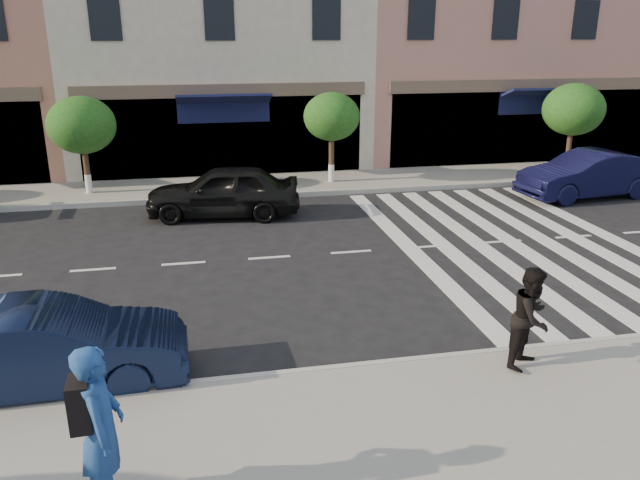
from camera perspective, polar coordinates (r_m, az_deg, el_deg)
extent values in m
plane|color=black|center=(11.22, -2.12, -8.58)|extent=(120.00, 120.00, 0.00)
cube|color=gray|center=(8.08, 2.52, -20.10)|extent=(60.00, 4.50, 0.15)
cube|color=gray|center=(21.52, -6.94, 4.91)|extent=(60.00, 3.00, 0.15)
cube|color=beige|center=(26.88, -9.68, 19.18)|extent=(11.00, 9.00, 11.00)
cylinder|color=#473323|center=(21.35, -20.55, 6.16)|extent=(0.18, 0.18, 1.60)
cylinder|color=silver|center=(21.45, -20.40, 4.86)|extent=(0.20, 0.20, 0.60)
ellipsoid|color=#164F17|center=(21.12, -20.97, 9.79)|extent=(2.10, 2.10, 1.79)
cylinder|color=#473323|center=(21.55, 1.05, 7.59)|extent=(0.18, 0.18, 1.71)
cylinder|color=silver|center=(21.67, 1.04, 6.16)|extent=(0.20, 0.20, 0.60)
ellipsoid|color=#164F17|center=(21.33, 1.07, 11.22)|extent=(1.90, 1.90, 1.62)
cylinder|color=#473323|center=(25.06, 21.78, 7.78)|extent=(0.18, 0.18, 1.65)
cylinder|color=silver|center=(25.16, 21.63, 6.61)|extent=(0.20, 0.20, 0.60)
ellipsoid|color=#164F17|center=(24.87, 22.17, 11.01)|extent=(2.20, 2.20, 1.87)
imported|color=navy|center=(7.26, -19.32, -16.00)|extent=(0.50, 0.73, 1.96)
imported|color=black|center=(10.13, 18.77, -6.73)|extent=(1.00, 0.97, 1.62)
imported|color=black|center=(10.18, -23.62, -9.05)|extent=(4.09, 1.54, 1.33)
imported|color=black|center=(18.16, -8.85, 4.43)|extent=(4.56, 2.31, 1.49)
imported|color=black|center=(21.78, 23.28, 5.50)|extent=(4.67, 2.09, 1.49)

